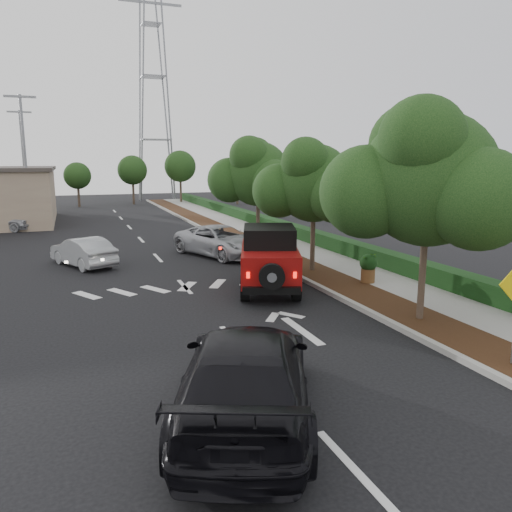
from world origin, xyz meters
TOP-DOWN VIEW (x-y plane):
  - ground at (0.00, 0.00)m, footprint 120.00×120.00m
  - curb at (4.60, 12.00)m, footprint 0.20×70.00m
  - planting_strip at (5.60, 12.00)m, footprint 1.80×70.00m
  - sidewalk at (7.50, 12.00)m, footprint 2.00×70.00m
  - hedge at (8.90, 12.00)m, footprint 0.80×70.00m
  - transmission_tower at (6.00, 48.00)m, footprint 7.00×4.00m
  - street_tree_near at (5.60, -0.50)m, footprint 3.80×3.80m
  - street_tree_mid at (5.60, 6.50)m, footprint 3.20×3.20m
  - street_tree_far at (5.60, 13.00)m, footprint 3.40×3.40m
  - light_pole_a at (-6.50, 26.00)m, footprint 2.00×0.22m
  - light_pole_b at (-7.50, 38.00)m, footprint 2.00×0.22m
  - red_jeep at (2.87, 4.61)m, footprint 3.28×4.72m
  - silver_suv_ahead at (3.07, 11.51)m, footprint 4.30×5.87m
  - black_suv_oncoming at (-1.03, -3.92)m, footprint 4.34×6.22m
  - silver_sedan_oncoming at (-3.44, 11.29)m, footprint 2.90×4.17m
  - terracotta_planter at (6.60, 3.80)m, footprint 0.66×0.66m

SIDE VIEW (x-z plane):
  - ground at x=0.00m, z-range 0.00..0.00m
  - transmission_tower at x=6.00m, z-range -14.00..14.00m
  - street_tree_near at x=5.60m, z-range -2.96..2.96m
  - street_tree_mid at x=5.60m, z-range -2.66..2.66m
  - street_tree_far at x=5.60m, z-range -2.81..2.81m
  - light_pole_a at x=-6.50m, z-range -4.50..4.50m
  - light_pole_b at x=-7.50m, z-range -4.50..4.50m
  - planting_strip at x=5.60m, z-range 0.00..0.12m
  - sidewalk at x=7.50m, z-range 0.00..0.12m
  - curb at x=4.60m, z-range 0.00..0.15m
  - hedge at x=8.90m, z-range 0.00..0.80m
  - silver_sedan_oncoming at x=-3.44m, z-range 0.00..1.30m
  - silver_suv_ahead at x=3.07m, z-range 0.00..1.48m
  - terracotta_planter at x=6.60m, z-range 0.20..1.35m
  - black_suv_oncoming at x=-1.03m, z-range 0.00..1.67m
  - red_jeep at x=2.87m, z-range 0.02..2.33m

